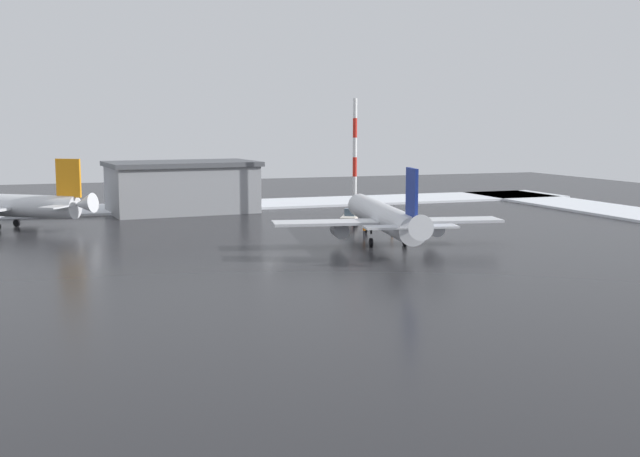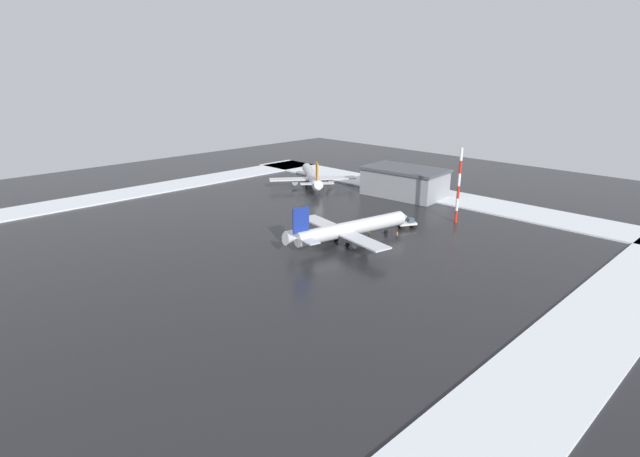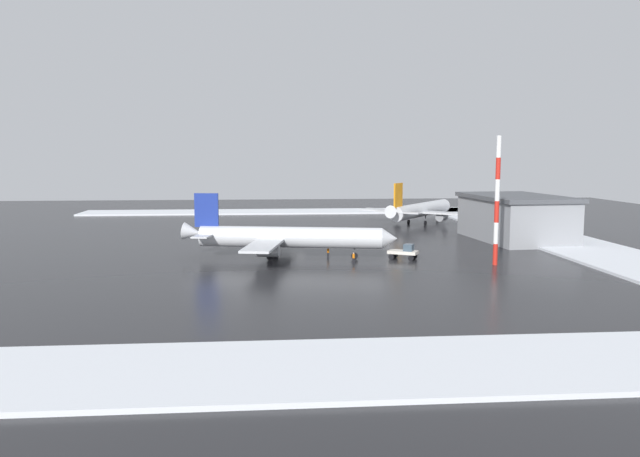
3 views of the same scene
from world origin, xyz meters
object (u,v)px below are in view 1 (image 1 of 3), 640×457
at_px(airplane_far_rear, 384,217).
at_px(ground_crew_near_tug, 364,230).
at_px(antenna_mast, 355,157).
at_px(pushback_tug, 349,217).
at_px(cargo_hangar, 182,187).
at_px(ground_crew_beside_wing, 392,225).

xyz_separation_m(airplane_far_rear, ground_crew_near_tug, (-0.15, -6.91, -2.47)).
bearing_deg(airplane_far_rear, antenna_mast, -4.78).
bearing_deg(pushback_tug, cargo_hangar, 66.58).
bearing_deg(antenna_mast, pushback_tug, 64.52).
distance_m(ground_crew_near_tug, antenna_mast, 27.47).
distance_m(pushback_tug, cargo_hangar, 33.60).
distance_m(ground_crew_near_tug, cargo_hangar, 42.49).
bearing_deg(ground_crew_near_tug, cargo_hangar, 152.84).
bearing_deg(ground_crew_near_tug, ground_crew_beside_wing, 68.34).
height_order(pushback_tug, antenna_mast, antenna_mast).
bearing_deg(cargo_hangar, ground_crew_beside_wing, 119.45).
xyz_separation_m(ground_crew_near_tug, cargo_hangar, (17.90, -38.38, 3.47)).
xyz_separation_m(pushback_tug, antenna_mast, (-6.00, -12.60, 8.41)).
xyz_separation_m(pushback_tug, ground_crew_near_tug, (2.63, 11.97, -0.31)).
bearing_deg(ground_crew_near_tug, antenna_mast, 108.46).
bearing_deg(airplane_far_rear, pushback_tug, 2.43).
bearing_deg(ground_crew_beside_wing, cargo_hangar, 107.06).
bearing_deg(airplane_far_rear, cargo_hangar, 32.23).
distance_m(airplane_far_rear, pushback_tug, 19.21).
xyz_separation_m(airplane_far_rear, ground_crew_beside_wing, (-5.88, -10.29, -2.47)).
bearing_deg(antenna_mast, ground_crew_near_tug, 70.63).
relative_size(pushback_tug, antenna_mast, 0.26).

